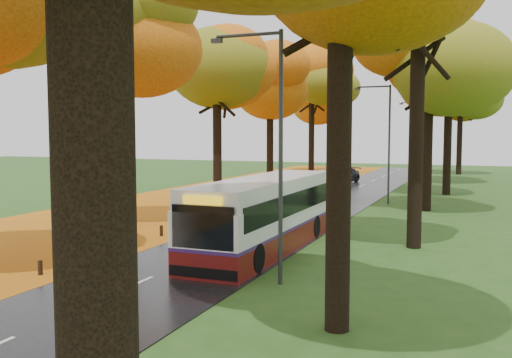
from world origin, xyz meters
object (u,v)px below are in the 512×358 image
Objects in this scene: car_silver at (329,179)px; car_dark at (343,175)px; car_white at (313,185)px; streetlamp_far at (420,134)px; bus at (265,212)px; streetlamp_near at (273,136)px; streetlamp_mid at (386,134)px.

car_silver reaches higher than car_dark.
car_dark reaches higher than car_white.
car_dark is (0.00, 5.24, -0.04)m from car_silver.
bus is at bearing -93.02° from streetlamp_far.
streetlamp_near is 6.02m from bus.
streetlamp_near is at bearing -68.69° from car_dark.
bus reaches higher than car_white.
bus is at bearing -96.84° from streetlamp_mid.
car_silver is (-4.22, 26.79, -0.79)m from bus.
streetlamp_near is 22.00m from streetlamp_mid.
streetlamp_mid is 22.00m from streetlamp_far.
car_silver reaches higher than car_white.
streetlamp_near reaches higher than car_dark.
streetlamp_mid is at bearing -55.27° from car_dark.
streetlamp_near is 1.00× the size of streetlamp_mid.
streetlamp_near reaches higher than bus.
streetlamp_mid is 17.71m from bus.
streetlamp_near is at bearing -65.80° from bus.
car_silver is (-0.06, 5.24, 0.09)m from car_white.
streetlamp_far is 2.09× the size of car_white.
streetlamp_far reaches higher than car_dark.
bus is (-2.08, 4.70, -3.14)m from streetlamp_near.
car_white is at bearing 103.37° from streetlamp_near.
car_white is (-6.24, 26.25, -4.02)m from streetlamp_near.
streetlamp_near is 1.78× the size of car_silver.
car_silver is 5.24m from car_dark.
bus reaches higher than car_dark.
car_silver is (-6.30, -12.51, -3.93)m from streetlamp_far.
bus is (-2.08, -39.30, -3.14)m from streetlamp_far.
streetlamp_far reaches higher than car_white.
car_silver is 0.93× the size of car_dark.
streetlamp_near is 1.66× the size of car_dark.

